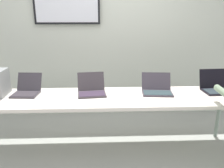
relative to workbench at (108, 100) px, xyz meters
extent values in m
cube|color=#A0A39C|center=(0.00, 0.00, -0.70)|extent=(8.00, 8.00, 0.04)
cube|color=beige|center=(0.00, 1.13, 0.69)|extent=(8.00, 0.06, 2.74)
cube|color=black|center=(-0.59, 1.08, 1.09)|extent=(1.00, 0.05, 0.50)
cube|color=white|center=(-0.59, 1.06, 1.09)|extent=(0.94, 0.02, 0.44)
cube|color=silver|center=(0.00, 0.00, 0.03)|extent=(3.30, 0.70, 0.04)
cylinder|color=gray|center=(1.55, 0.25, -0.34)|extent=(0.05, 0.05, 0.69)
cube|color=#38343A|center=(-1.01, 0.08, 0.06)|extent=(0.32, 0.26, 0.02)
cube|color=#322C33|center=(-1.01, 0.07, 0.07)|extent=(0.29, 0.21, 0.00)
cube|color=#38343A|center=(-1.00, 0.25, 0.17)|extent=(0.31, 0.13, 0.21)
cube|color=#2E4B73|center=(-1.00, 0.26, 0.17)|extent=(0.28, 0.11, 0.19)
cube|color=#3A3438|center=(-0.19, 0.06, 0.06)|extent=(0.36, 0.28, 0.02)
cube|color=#332638|center=(-0.19, 0.05, 0.07)|extent=(0.33, 0.22, 0.00)
cube|color=#3A3438|center=(-0.21, 0.23, 0.17)|extent=(0.35, 0.15, 0.22)
cube|color=#286539|center=(-0.21, 0.23, 0.17)|extent=(0.32, 0.13, 0.19)
cube|color=#3C353F|center=(0.62, 0.06, 0.06)|extent=(0.39, 0.26, 0.02)
cube|color=#26353A|center=(0.62, 0.05, 0.07)|extent=(0.36, 0.21, 0.00)
cube|color=#3C353F|center=(0.64, 0.23, 0.17)|extent=(0.38, 0.14, 0.21)
cube|color=navy|center=(0.64, 0.23, 0.16)|extent=(0.35, 0.12, 0.18)
cube|color=black|center=(1.40, 0.09, 0.06)|extent=(0.37, 0.27, 0.02)
cube|color=#273238|center=(1.40, 0.08, 0.07)|extent=(0.34, 0.22, 0.00)
cube|color=black|center=(1.39, 0.25, 0.19)|extent=(0.36, 0.10, 0.24)
cube|color=silver|center=(1.39, 0.25, 0.18)|extent=(0.33, 0.08, 0.21)
cylinder|color=gray|center=(1.23, -0.33, 0.20)|extent=(0.09, 0.32, 0.07)
cube|color=white|center=(1.07, -0.17, 0.05)|extent=(0.22, 0.30, 0.00)
camera|label=1|loc=(-0.05, -2.56, 1.01)|focal=36.28mm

